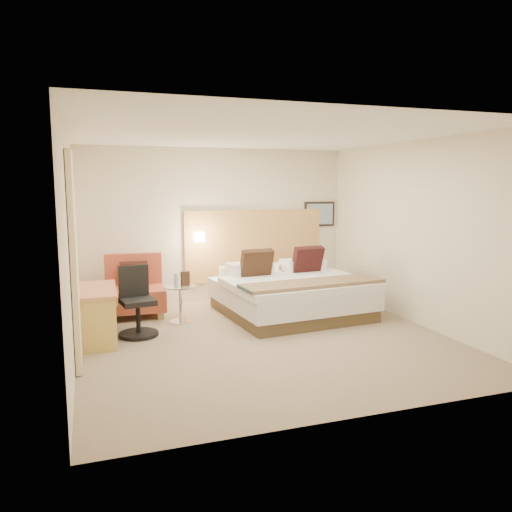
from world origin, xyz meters
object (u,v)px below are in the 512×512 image
object	(u,v)px
bed	(290,293)
lounge_chair	(135,291)
desk_chair	(137,307)
desk	(98,299)
side_table	(181,302)

from	to	relation	value
bed	lounge_chair	xyz separation A→B (m)	(-2.36, 0.74, 0.04)
bed	desk_chair	bearing A→B (deg)	-171.10
desk	desk_chair	distance (m)	0.54
lounge_chair	side_table	world-z (taller)	lounge_chair
side_table	desk_chair	size ratio (longest dim) A/B	0.64
lounge_chair	desk_chair	world-z (taller)	desk_chair
lounge_chair	bed	bearing A→B (deg)	-17.46
desk	desk_chair	world-z (taller)	desk_chair
side_table	desk	xyz separation A→B (m)	(-1.19, -0.53, 0.25)
bed	lounge_chair	bearing A→B (deg)	162.54
desk	desk_chair	size ratio (longest dim) A/B	1.20
lounge_chair	desk	distance (m)	1.33
lounge_chair	desk	bearing A→B (deg)	-115.89
desk	side_table	bearing A→B (deg)	23.91
lounge_chair	side_table	size ratio (longest dim) A/B	1.58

